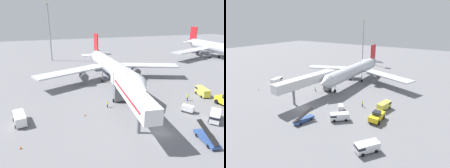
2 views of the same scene
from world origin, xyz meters
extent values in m
plane|color=slate|center=(0.00, 0.00, 0.00)|extent=(300.00, 300.00, 0.00)
cylinder|color=silver|center=(0.48, 29.36, 5.11)|extent=(5.33, 35.07, 4.63)
cone|color=silver|center=(0.88, 9.80, 5.11)|extent=(4.62, 4.23, 4.53)
cone|color=silver|center=(0.06, 50.07, 5.46)|extent=(4.52, 6.53, 4.39)
cube|color=red|center=(0.10, 48.46, 9.74)|extent=(0.46, 5.07, 7.40)
cube|color=silver|center=(2.88, 48.06, 5.69)|extent=(5.62, 3.79, 0.24)
cube|color=silver|center=(-2.67, 47.94, 5.69)|extent=(5.62, 3.79, 0.24)
cube|color=silver|center=(12.69, 32.77, 4.07)|extent=(22.16, 12.48, 0.44)
cube|color=silver|center=(-11.86, 32.27, 4.07)|extent=(22.02, 13.22, 0.44)
cylinder|color=#4C4C51|center=(9.02, 31.32, 2.61)|extent=(2.43, 3.13, 2.37)
cylinder|color=#4C4C51|center=(-8.13, 30.97, 2.61)|extent=(2.43, 3.13, 2.37)
cylinder|color=gray|center=(0.76, 15.72, 2.14)|extent=(0.28, 0.28, 3.17)
cylinder|color=black|center=(0.76, 15.72, 0.55)|extent=(0.37, 1.11, 1.10)
cylinder|color=gray|center=(3.10, 31.51, 2.14)|extent=(0.28, 0.28, 3.17)
cylinder|color=black|center=(3.10, 31.51, 0.55)|extent=(0.37, 1.11, 1.10)
cylinder|color=gray|center=(-2.22, 31.40, 2.14)|extent=(0.28, 0.28, 3.17)
cylinder|color=black|center=(-2.22, 31.40, 0.55)|extent=(0.37, 1.11, 1.10)
cube|color=silver|center=(-3.41, 5.08, 6.16)|extent=(5.11, 21.12, 2.70)
cube|color=red|center=(-4.93, 5.24, 6.16)|extent=(1.82, 17.49, 0.44)
cube|color=silver|center=(-2.29, 16.09, 6.16)|extent=(3.72, 3.14, 2.84)
cube|color=#232833|center=(-2.16, 17.38, 6.41)|extent=(3.31, 0.57, 0.90)
cube|color=slate|center=(-2.35, 15.49, 2.61)|extent=(2.72, 2.05, 4.41)
cylinder|color=black|center=(-3.77, 15.63, 0.40)|extent=(0.38, 0.83, 0.80)
cylinder|color=black|center=(-0.93, 15.34, 0.40)|extent=(0.38, 0.83, 0.80)
cylinder|color=slate|center=(-3.84, 0.92, 2.41)|extent=(0.70, 0.70, 4.81)
cylinder|color=black|center=(21.80, 7.09, 0.55)|extent=(0.41, 1.10, 1.10)
cylinder|color=black|center=(19.50, 7.06, 0.55)|extent=(0.41, 1.10, 1.10)
cube|color=#2D4C8E|center=(5.96, -5.16, 0.57)|extent=(2.33, 5.70, 0.55)
cube|color=black|center=(5.96, -5.16, 1.85)|extent=(1.60, 5.65, 1.95)
cylinder|color=black|center=(5.39, -3.41, 0.30)|extent=(0.29, 0.62, 0.60)
cylinder|color=black|center=(6.94, -3.61, 0.30)|extent=(0.29, 0.62, 0.60)
cylinder|color=black|center=(4.97, -6.71, 0.30)|extent=(0.29, 0.62, 0.60)
cylinder|color=black|center=(6.52, -6.90, 0.30)|extent=(0.29, 0.62, 0.60)
cube|color=white|center=(12.81, 0.41, 1.09)|extent=(4.70, 4.57, 1.60)
cube|color=#1E232D|center=(11.64, -0.69, 1.44)|extent=(2.38, 2.40, 0.51)
cylinder|color=black|center=(12.35, -1.24, 0.34)|extent=(0.72, 0.71, 0.68)
cylinder|color=black|center=(11.14, 0.05, 0.34)|extent=(0.72, 0.71, 0.68)
cylinder|color=black|center=(14.48, 0.77, 0.34)|extent=(0.72, 0.71, 0.68)
cylinder|color=black|center=(13.28, 2.05, 0.34)|extent=(0.72, 0.71, 0.68)
cube|color=white|center=(-24.63, 11.26, 1.19)|extent=(3.04, 5.36, 1.80)
cube|color=#1E232D|center=(-24.98, 12.94, 1.59)|extent=(2.36, 2.01, 0.58)
cylinder|color=black|center=(-25.91, 12.59, 0.34)|extent=(0.50, 0.74, 0.68)
cylinder|color=black|center=(-24.00, 13.00, 0.34)|extent=(0.50, 0.74, 0.68)
cylinder|color=black|center=(-25.26, 9.53, 0.34)|extent=(0.50, 0.74, 0.68)
cylinder|color=black|center=(-23.35, 9.93, 0.34)|extent=(0.50, 0.74, 0.68)
cube|color=#E5DB4C|center=(19.84, 12.49, 1.20)|extent=(2.76, 5.02, 1.82)
cube|color=#1E232D|center=(20.17, 14.07, 1.60)|extent=(2.13, 1.87, 0.58)
cylinder|color=black|center=(19.28, 14.11, 0.34)|extent=(0.46, 0.73, 0.68)
cylinder|color=black|center=(21.00, 13.75, 0.34)|extent=(0.46, 0.73, 0.68)
cylinder|color=black|center=(18.68, 11.23, 0.34)|extent=(0.46, 0.73, 0.68)
cylinder|color=black|center=(20.40, 10.87, 0.34)|extent=(0.46, 0.73, 0.68)
cube|color=#38383D|center=(10.02, 5.32, 0.29)|extent=(2.50, 2.79, 0.22)
cube|color=silver|center=(10.02, 5.32, 1.00)|extent=(2.50, 2.79, 1.20)
cylinder|color=black|center=(9.03, 5.69, 0.18)|extent=(0.30, 0.36, 0.36)
cylinder|color=black|center=(10.03, 6.38, 0.18)|extent=(0.30, 0.36, 0.36)
cylinder|color=black|center=(10.02, 4.26, 0.18)|extent=(0.30, 0.36, 0.36)
cylinder|color=black|center=(11.02, 4.95, 0.18)|extent=(0.30, 0.36, 0.36)
cylinder|color=#1E2333|center=(-6.07, 13.13, 0.39)|extent=(0.31, 0.31, 0.79)
cylinder|color=#D8EA19|center=(-6.07, 13.13, 1.10)|extent=(0.42, 0.42, 0.62)
sphere|color=tan|center=(-6.07, 13.13, 1.53)|extent=(0.21, 0.21, 0.21)
cylinder|color=#1E2333|center=(13.96, 10.77, 0.45)|extent=(0.29, 0.29, 0.90)
cylinder|color=#D8EA19|center=(13.96, 10.77, 1.26)|extent=(0.39, 0.39, 0.71)
sphere|color=tan|center=(13.96, 10.77, 1.75)|extent=(0.24, 0.24, 0.24)
cube|color=black|center=(-11.79, 10.52, 0.01)|extent=(0.35, 0.35, 0.03)
cone|color=orange|center=(-11.79, 10.52, 0.28)|extent=(0.30, 0.30, 0.51)
cube|color=black|center=(-23.89, 2.35, 0.01)|extent=(0.33, 0.33, 0.03)
cone|color=orange|center=(-23.89, 2.35, 0.27)|extent=(0.28, 0.28, 0.49)
cylinder|color=#B7BCC6|center=(59.06, 48.67, 5.15)|extent=(5.49, 36.36, 4.70)
cone|color=#B7BCC6|center=(59.53, 70.14, 5.50)|extent=(4.61, 6.78, 4.47)
cube|color=red|center=(59.49, 68.47, 9.86)|extent=(0.47, 5.26, 7.53)
cube|color=#B7BCC6|center=(62.30, 67.93, 5.74)|extent=(5.73, 3.94, 0.24)
cube|color=#B7BCC6|center=(56.66, 68.06, 5.74)|extent=(5.73, 3.94, 0.24)
cube|color=#B7BCC6|center=(46.23, 52.30, 4.09)|extent=(23.35, 13.05, 0.44)
cylinder|color=#4C4C51|center=(50.11, 50.76, 2.71)|extent=(2.28, 2.92, 2.21)
cylinder|color=gray|center=(61.81, 50.79, 2.15)|extent=(0.28, 0.28, 3.19)
cylinder|color=black|center=(61.81, 50.79, 0.55)|extent=(0.37, 1.11, 1.10)
cylinder|color=gray|center=(56.40, 50.91, 2.15)|extent=(0.28, 0.28, 3.19)
cylinder|color=black|center=(56.40, 50.91, 0.55)|extent=(0.37, 1.11, 1.10)
cylinder|color=#93969B|center=(-15.64, 69.03, 12.25)|extent=(0.56, 0.56, 24.50)
cube|color=silver|center=(-15.64, 69.03, 25.00)|extent=(2.40, 2.40, 1.00)
camera|label=1|loc=(-18.75, -29.60, 20.79)|focal=33.88mm
camera|label=2|loc=(35.91, -34.59, 23.39)|focal=30.06mm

